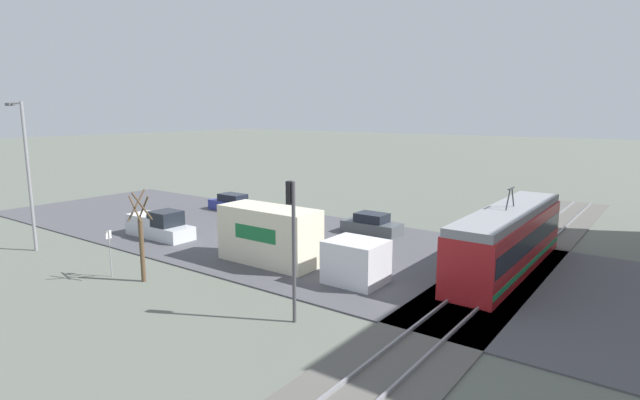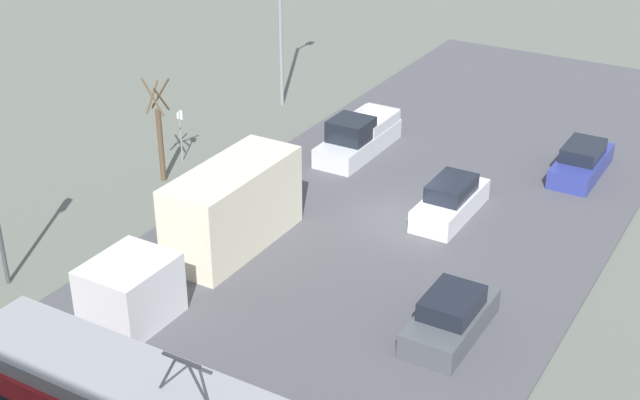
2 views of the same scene
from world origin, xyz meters
The scene contains 10 objects.
ground_plane centered at (0.00, 0.00, 0.00)m, with size 320.00×320.00×0.00m, color #60665B.
road_surface centered at (0.00, 0.00, 0.04)m, with size 16.41×49.01×0.08m.
box_truck centered at (4.61, 6.64, 1.59)m, with size 2.43×10.40×3.27m.
pickup_truck centered at (4.68, -4.93, 0.81)m, with size 1.93×5.43×1.94m.
sedan_car_0 centered at (-4.92, 6.48, 0.70)m, with size 1.86×4.23×1.51m.
sedan_car_1 centered at (-5.16, -7.96, 0.68)m, with size 1.79×4.56×1.47m.
sedan_car_2 centered at (-1.64, -1.26, 0.74)m, with size 1.71×4.51×1.59m.
street_tree centered at (10.83, 1.94, 2.19)m, with size 1.14×0.94×4.81m.
street_lamp_near_crossing centered at (11.36, -8.94, 5.33)m, with size 0.36×1.95×9.39m.
no_parking_sign centered at (11.39, -0.13, 1.53)m, with size 0.32×0.08×2.54m.
Camera 2 is at (-13.45, 29.49, 17.24)m, focal length 50.00 mm.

